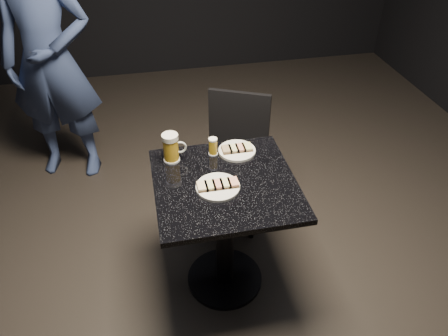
{
  "coord_description": "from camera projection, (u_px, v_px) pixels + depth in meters",
  "views": [
    {
      "loc": [
        -0.35,
        -1.64,
        2.1
      ],
      "look_at": [
        0.0,
        0.02,
        0.82
      ],
      "focal_mm": 35.0,
      "sensor_mm": 36.0,
      "label": 1
    }
  ],
  "objects": [
    {
      "name": "floor",
      "position": [
        225.0,
        279.0,
        2.61
      ],
      "size": [
        6.0,
        6.0,
        0.0
      ],
      "primitive_type": "plane",
      "color": "black",
      "rests_on": "ground"
    },
    {
      "name": "plate_large",
      "position": [
        218.0,
        187.0,
        2.11
      ],
      "size": [
        0.21,
        0.21,
        0.01
      ],
      "primitive_type": "cylinder",
      "color": "silver",
      "rests_on": "table"
    },
    {
      "name": "plate_small",
      "position": [
        237.0,
        151.0,
        2.35
      ],
      "size": [
        0.2,
        0.2,
        0.01
      ],
      "primitive_type": "cylinder",
      "color": "silver",
      "rests_on": "table"
    },
    {
      "name": "patron",
      "position": [
        49.0,
        61.0,
        2.96
      ],
      "size": [
        0.73,
        0.56,
        1.79
      ],
      "primitive_type": "imported",
      "rotation": [
        0.0,
        0.0,
        -0.23
      ],
      "color": "navy",
      "rests_on": "floor"
    },
    {
      "name": "table",
      "position": [
        225.0,
        217.0,
        2.3
      ],
      "size": [
        0.7,
        0.7,
        0.75
      ],
      "color": "black",
      "rests_on": "floor"
    },
    {
      "name": "beer_mug",
      "position": [
        171.0,
        148.0,
        2.25
      ],
      "size": [
        0.13,
        0.09,
        0.16
      ],
      "color": "silver",
      "rests_on": "table"
    },
    {
      "name": "beer_tumbler",
      "position": [
        213.0,
        146.0,
        2.31
      ],
      "size": [
        0.05,
        0.05,
        0.1
      ],
      "color": "silver",
      "rests_on": "table"
    },
    {
      "name": "chair",
      "position": [
        235.0,
        152.0,
        2.79
      ],
      "size": [
        0.52,
        0.52,
        0.87
      ],
      "color": "black",
      "rests_on": "floor"
    },
    {
      "name": "canapes_on_plate_large",
      "position": [
        218.0,
        184.0,
        2.1
      ],
      "size": [
        0.2,
        0.07,
        0.02
      ],
      "color": "#4C3521",
      "rests_on": "plate_large"
    },
    {
      "name": "canapes_on_plate_small",
      "position": [
        237.0,
        148.0,
        2.34
      ],
      "size": [
        0.16,
        0.07,
        0.02
      ],
      "color": "#4C3521",
      "rests_on": "plate_small"
    }
  ]
}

